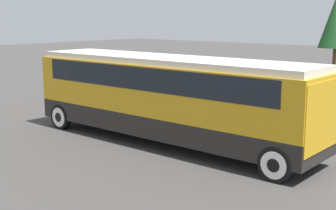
# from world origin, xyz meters

# --- Properties ---
(ground_plane) EXTENTS (120.00, 120.00, 0.00)m
(ground_plane) POSITION_xyz_m (0.00, 0.00, 0.00)
(ground_plane) COLOR #423F3D
(tour_bus) EXTENTS (11.51, 2.65, 3.14)m
(tour_bus) POSITION_xyz_m (0.10, -0.00, 1.89)
(tour_bus) COLOR black
(tour_bus) RESTS_ON ground_plane
(parked_car_near) EXTENTS (4.40, 1.94, 1.37)m
(parked_car_near) POSITION_xyz_m (-5.03, 4.83, 0.70)
(parked_car_near) COLOR black
(parked_car_near) RESTS_ON ground_plane
(parked_car_mid) EXTENTS (4.45, 1.92, 1.39)m
(parked_car_mid) POSITION_xyz_m (-0.55, 8.27, 0.71)
(parked_car_mid) COLOR silver
(parked_car_mid) RESTS_ON ground_plane
(parked_car_far) EXTENTS (4.07, 1.96, 1.38)m
(parked_car_far) POSITION_xyz_m (2.19, 4.74, 0.69)
(parked_car_far) COLOR #BCBCC1
(parked_car_far) RESTS_ON ground_plane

